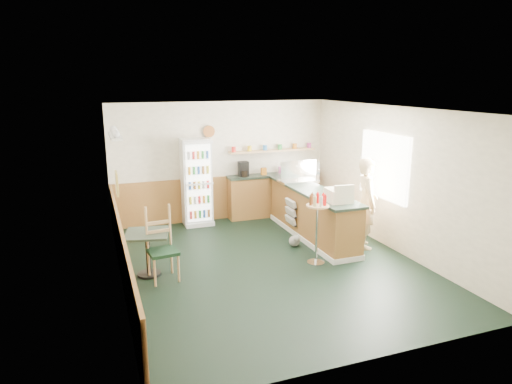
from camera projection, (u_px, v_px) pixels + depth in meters
name	position (u px, v px, depth m)	size (l,w,h in m)	color
ground	(270.00, 265.00, 8.01)	(6.00, 6.00, 0.00)	black
room_envelope	(244.00, 173.00, 8.24)	(5.04, 6.02, 2.72)	#EDE2CA
service_counter	(312.00, 215.00, 9.33)	(0.68, 3.01, 1.01)	#9E6D33
back_counter	(273.00, 193.00, 10.83)	(2.24, 0.42, 1.69)	#9E6D33
drinks_fridge	(197.00, 182.00, 10.06)	(0.64, 0.54, 1.93)	silver
display_case	(298.00, 172.00, 9.77)	(0.82, 0.43, 0.47)	silver
cash_register	(338.00, 195.00, 8.24)	(0.41, 0.43, 0.24)	#EDE6C4
shopkeeper	(366.00, 203.00, 8.67)	(0.58, 0.42, 1.75)	tan
condiment_stand	(317.00, 219.00, 7.89)	(0.40, 0.40, 1.25)	silver
newspaper_rack	(291.00, 212.00, 9.44)	(0.09, 0.45, 0.53)	black
cafe_table	(148.00, 245.00, 7.46)	(0.81, 0.81, 0.74)	black
cafe_chair	(161.00, 241.00, 7.35)	(0.50, 0.50, 1.20)	black
dog_doorstop	(295.00, 241.00, 8.86)	(0.21, 0.27, 0.25)	gray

